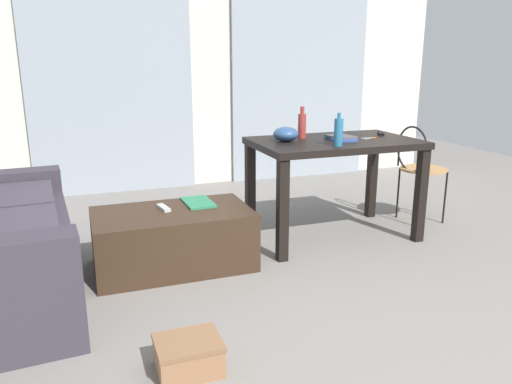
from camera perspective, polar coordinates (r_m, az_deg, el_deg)
ground_plane at (r=3.68m, az=4.27°, el=-6.69°), size 8.93×8.93×0.00m
wall_back at (r=5.56m, az=-5.33°, el=13.80°), size 5.46×0.10×2.50m
curtains at (r=5.48m, az=-5.06°, el=12.36°), size 3.73×0.03×2.22m
coffee_table at (r=3.38m, az=-9.49°, el=-5.33°), size 1.03×0.60×0.39m
craft_table at (r=3.85m, az=8.99°, el=4.28°), size 1.23×0.76×0.77m
wire_chair at (r=4.40m, az=18.09°, el=3.26°), size 0.39×0.39×0.83m
bottle_near at (r=3.54m, az=9.45°, el=6.84°), size 0.06×0.06×0.23m
bottle_far at (r=3.86m, az=5.30°, el=7.67°), size 0.06×0.06×0.24m
bowl at (r=3.71m, az=3.45°, el=6.65°), size 0.19×0.19×0.11m
book_stack at (r=3.82m, az=9.72°, el=6.15°), size 0.21×0.26×0.03m
tv_remote_on_table at (r=4.17m, az=14.14°, el=6.55°), size 0.10×0.15×0.02m
scissors at (r=3.95m, az=13.00°, el=6.07°), size 0.12×0.06×0.00m
tv_remote_primary at (r=3.37m, az=-10.58°, el=-1.79°), size 0.08×0.17×0.02m
magazine at (r=3.47m, az=-6.66°, el=-1.18°), size 0.20×0.31×0.02m
shoebox at (r=2.36m, az=-7.75°, el=-18.09°), size 0.29×0.24×0.15m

